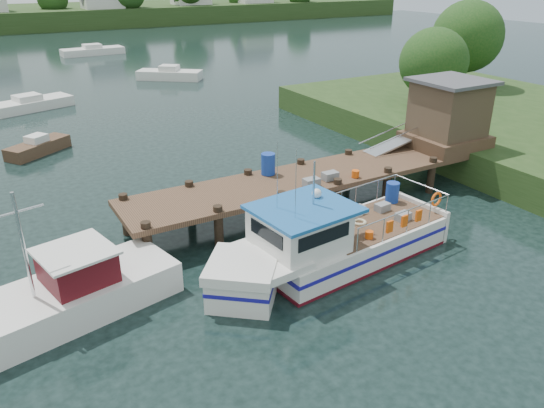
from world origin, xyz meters
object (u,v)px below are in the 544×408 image
moored_a (28,104)px  moored_far (93,51)px  lobster_boat (327,244)px  moored_rowboat (38,147)px  dock (405,137)px  moored_b (170,74)px  moored_c (404,84)px  work_boat (52,301)px

moored_a → moored_far: bearing=70.0°
lobster_boat → moored_rowboat: size_ratio=2.70×
lobster_boat → moored_rowboat: (-6.44, 16.92, -0.44)m
dock → lobster_boat: (-7.02, -4.18, -1.43)m
dock → moored_b: (-0.54, 28.55, -1.79)m
lobster_boat → moored_b: lobster_boat is taller
moored_c → moored_far: bearing=96.5°
moored_far → work_boat: bearing=-121.2°
moored_far → moored_b: size_ratio=1.24×
moored_c → lobster_boat: bearing=-160.5°
moored_far → moored_a: size_ratio=1.12×
moored_a → moored_rowboat: bearing=-92.4°
lobster_boat → moored_a: lobster_boat is taller
dock → moored_a: 26.32m
moored_rowboat → moored_far: moored_far is taller
moored_c → work_boat: bearing=-171.2°
work_boat → moored_b: 34.66m
lobster_boat → moored_a: (-5.64, 27.18, -0.42)m
moored_rowboat → moored_c: 28.03m
moored_far → moored_a: bearing=-129.5°
moored_b → dock: bearing=-86.1°
work_boat → moored_far: bearing=63.6°
lobster_boat → moored_rowboat: lobster_boat is taller
moored_rowboat → moored_far: (10.39, 33.81, 0.05)m
work_boat → moored_c: size_ratio=1.12×
moored_rowboat → moored_b: moored_b is taller
work_boat → moored_far: size_ratio=1.12×
work_boat → moored_rowboat: 15.70m
lobster_boat → moored_rowboat: bearing=104.5°
work_boat → moored_b: size_ratio=1.38×
dock → lobster_boat: size_ratio=1.76×
moored_c → moored_rowboat: bearing=162.6°
dock → moored_rowboat: (-13.46, 12.75, -1.87)m
moored_far → moored_c: moored_far is taller
lobster_boat → moored_b: size_ratio=1.72×
dock → moored_c: 21.23m
lobster_boat → moored_c: size_ratio=1.39×
work_boat → moored_a: size_ratio=1.25×
moored_a → moored_c: (27.10, -7.55, -0.00)m
moored_far → moored_rowboat: bearing=-124.4°
dock → moored_b: size_ratio=3.03×
dock → moored_c: size_ratio=2.45×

